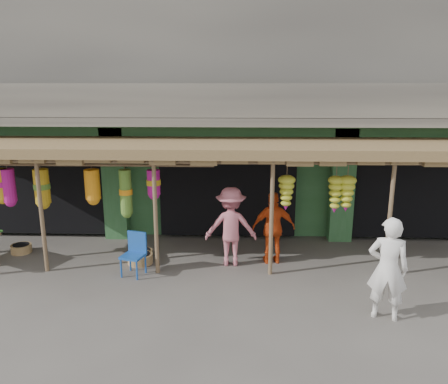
{
  "coord_description": "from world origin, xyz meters",
  "views": [
    {
      "loc": [
        0.28,
        -9.16,
        4.1
      ],
      "look_at": [
        -0.06,
        1.0,
        1.56
      ],
      "focal_mm": 35.0,
      "sensor_mm": 36.0,
      "label": 1
    }
  ],
  "objects_px": {
    "blue_chair": "(135,251)",
    "person_shopper": "(231,227)",
    "person_front": "(388,269)",
    "person_vendor": "(273,228)"
  },
  "relations": [
    {
      "from": "blue_chair",
      "to": "person_shopper",
      "type": "xyz_separation_m",
      "value": [
        2.09,
        0.6,
        0.39
      ]
    },
    {
      "from": "blue_chair",
      "to": "person_shopper",
      "type": "relative_size",
      "value": 0.51
    },
    {
      "from": "person_front",
      "to": "person_shopper",
      "type": "distance_m",
      "value": 3.62
    },
    {
      "from": "person_front",
      "to": "person_vendor",
      "type": "bearing_deg",
      "value": -37.0
    },
    {
      "from": "person_vendor",
      "to": "person_shopper",
      "type": "bearing_deg",
      "value": 1.85
    },
    {
      "from": "person_front",
      "to": "person_vendor",
      "type": "distance_m",
      "value": 3.04
    },
    {
      "from": "person_shopper",
      "to": "person_vendor",
      "type": "bearing_deg",
      "value": -173.68
    },
    {
      "from": "person_shopper",
      "to": "person_front",
      "type": "bearing_deg",
      "value": 139.12
    },
    {
      "from": "blue_chair",
      "to": "person_vendor",
      "type": "relative_size",
      "value": 0.55
    },
    {
      "from": "blue_chair",
      "to": "person_vendor",
      "type": "xyz_separation_m",
      "value": [
        3.08,
        0.73,
        0.33
      ]
    }
  ]
}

